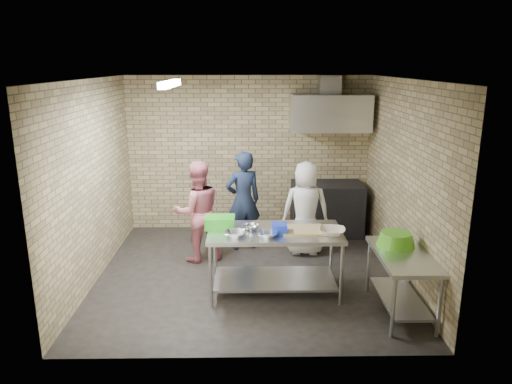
% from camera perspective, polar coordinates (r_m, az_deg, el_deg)
% --- Properties ---
extents(floor, '(4.20, 4.20, 0.00)m').
position_cam_1_polar(floor, '(6.91, -0.81, -9.69)').
color(floor, black).
rests_on(floor, ground).
extents(ceiling, '(4.20, 4.20, 0.00)m').
position_cam_1_polar(ceiling, '(6.27, -0.91, 13.31)').
color(ceiling, black).
rests_on(ceiling, ground).
extents(back_wall, '(4.20, 0.06, 2.70)m').
position_cam_1_polar(back_wall, '(8.41, -0.88, 4.52)').
color(back_wall, tan).
rests_on(back_wall, ground).
extents(front_wall, '(4.20, 0.06, 2.70)m').
position_cam_1_polar(front_wall, '(4.54, -0.82, -4.84)').
color(front_wall, tan).
rests_on(front_wall, ground).
extents(left_wall, '(0.06, 4.00, 2.70)m').
position_cam_1_polar(left_wall, '(6.79, -18.88, 1.11)').
color(left_wall, tan).
rests_on(left_wall, ground).
extents(right_wall, '(0.06, 4.00, 2.70)m').
position_cam_1_polar(right_wall, '(6.79, 17.16, 1.26)').
color(right_wall, tan).
rests_on(right_wall, ground).
extents(prep_table, '(1.69, 0.85, 0.85)m').
position_cam_1_polar(prep_table, '(6.24, 2.22, -8.28)').
color(prep_table, silver).
rests_on(prep_table, floor).
extents(side_counter, '(0.60, 1.20, 0.75)m').
position_cam_1_polar(side_counter, '(6.03, 16.87, -10.33)').
color(side_counter, silver).
rests_on(side_counter, floor).
extents(stove, '(1.20, 0.70, 0.90)m').
position_cam_1_polar(stove, '(8.40, 8.40, -1.99)').
color(stove, black).
rests_on(stove, floor).
extents(range_hood, '(1.30, 0.60, 0.60)m').
position_cam_1_polar(range_hood, '(8.12, 8.80, 9.32)').
color(range_hood, silver).
rests_on(range_hood, back_wall).
extents(hood_duct, '(0.35, 0.30, 0.30)m').
position_cam_1_polar(hood_duct, '(8.24, 8.75, 12.54)').
color(hood_duct, '#A5A8AD').
rests_on(hood_duct, back_wall).
extents(wall_shelf, '(0.80, 0.20, 0.04)m').
position_cam_1_polar(wall_shelf, '(8.38, 10.58, 8.18)').
color(wall_shelf, '#3F2B19').
rests_on(wall_shelf, back_wall).
extents(fluorescent_fixture, '(0.10, 1.25, 0.08)m').
position_cam_1_polar(fluorescent_fixture, '(6.35, -10.19, 12.56)').
color(fluorescent_fixture, white).
rests_on(fluorescent_fixture, ceiling).
extents(green_crate, '(0.38, 0.28, 0.15)m').
position_cam_1_polar(green_crate, '(6.17, -4.31, -3.61)').
color(green_crate, green).
rests_on(green_crate, prep_table).
extents(blue_tub, '(0.19, 0.19, 0.12)m').
position_cam_1_polar(blue_tub, '(5.97, 2.80, -4.39)').
color(blue_tub, blue).
rests_on(blue_tub, prep_table).
extents(cutting_board, '(0.52, 0.39, 0.03)m').
position_cam_1_polar(cutting_board, '(6.09, 5.58, -4.52)').
color(cutting_board, '#D3BA7A').
rests_on(cutting_board, prep_table).
extents(mixing_bowl_a, '(0.31, 0.31, 0.06)m').
position_cam_1_polar(mixing_bowl_a, '(5.88, -2.52, -5.01)').
color(mixing_bowl_a, silver).
rests_on(mixing_bowl_a, prep_table).
extents(mixing_bowl_b, '(0.24, 0.24, 0.06)m').
position_cam_1_polar(mixing_bowl_b, '(6.11, -0.58, -4.20)').
color(mixing_bowl_b, silver).
rests_on(mixing_bowl_b, prep_table).
extents(mixing_bowl_c, '(0.29, 0.29, 0.06)m').
position_cam_1_polar(mixing_bowl_c, '(5.86, 1.40, -5.08)').
color(mixing_bowl_c, silver).
rests_on(mixing_bowl_c, prep_table).
extents(ceramic_bowl, '(0.39, 0.39, 0.08)m').
position_cam_1_polar(ceramic_bowl, '(6.01, 9.05, -4.65)').
color(ceramic_bowl, beige).
rests_on(ceramic_bowl, prep_table).
extents(green_basin, '(0.46, 0.46, 0.17)m').
position_cam_1_polar(green_basin, '(6.07, 16.32, -5.41)').
color(green_basin, '#59C626').
rests_on(green_basin, side_counter).
extents(bottle_red, '(0.07, 0.07, 0.18)m').
position_cam_1_polar(bottle_red, '(8.32, 8.91, 8.97)').
color(bottle_red, '#B22619').
rests_on(bottle_red, wall_shelf).
extents(bottle_green, '(0.06, 0.06, 0.15)m').
position_cam_1_polar(bottle_green, '(8.40, 11.62, 8.79)').
color(bottle_green, green).
rests_on(bottle_green, wall_shelf).
extents(man_navy, '(0.67, 0.56, 1.59)m').
position_cam_1_polar(man_navy, '(7.56, -1.54, -1.03)').
color(man_navy, '#141B33').
rests_on(man_navy, floor).
extents(woman_pink, '(0.89, 0.79, 1.52)m').
position_cam_1_polar(woman_pink, '(7.18, -6.96, -2.32)').
color(woman_pink, '#C76976').
rests_on(woman_pink, floor).
extents(woman_white, '(0.73, 0.49, 1.47)m').
position_cam_1_polar(woman_white, '(7.40, 5.94, -1.95)').
color(woman_white, white).
rests_on(woman_white, floor).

